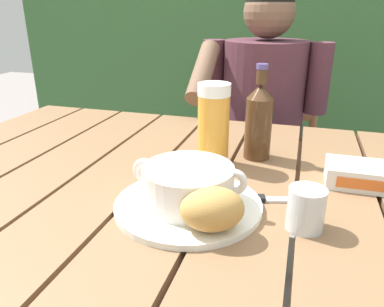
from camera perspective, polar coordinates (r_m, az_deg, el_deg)
The scene contains 12 objects.
dining_table at distance 0.85m, azimuth -1.39°, elevation -9.38°, with size 1.43×0.99×0.75m.
hedge_backdrop at distance 2.57m, azimuth 12.46°, elevation 20.16°, with size 3.26×0.79×2.46m.
chair_near_diner at distance 1.75m, azimuth 10.80°, elevation 0.07°, with size 0.46×0.43×0.95m.
person_eating at distance 1.49m, azimuth 10.41°, elevation 5.61°, with size 0.48×0.47×1.20m.
serving_plate at distance 0.71m, azimuth -0.58°, elevation -7.84°, with size 0.28×0.28×0.01m.
soup_bowl at distance 0.69m, azimuth -0.60°, elevation -4.69°, with size 0.22×0.17×0.08m.
bread_roll at distance 0.61m, azimuth 3.12°, elevation -8.51°, with size 0.13×0.11×0.07m.
beer_glass at distance 0.87m, azimuth 3.32°, elevation 4.43°, with size 0.08×0.08×0.20m.
beer_bottle at distance 0.93m, azimuth 10.21°, elevation 5.06°, with size 0.07×0.07×0.23m.
water_glass_small at distance 0.66m, azimuth 17.11°, elevation -8.13°, with size 0.06×0.06×0.07m.
butter_tub at distance 0.87m, azimuth 24.09°, elevation -2.96°, with size 0.13×0.10×0.05m.
table_knife at distance 0.75m, azimuth 10.94°, elevation -6.87°, with size 0.15×0.06×0.01m.
Camera 1 is at (0.23, -0.70, 1.11)m, focal length 34.70 mm.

